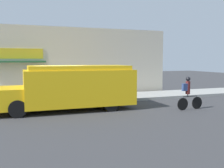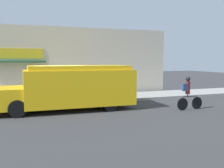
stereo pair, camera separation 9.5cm
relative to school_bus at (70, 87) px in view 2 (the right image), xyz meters
name	(u,v)px [view 2 (the right image)]	position (x,y,z in m)	size (l,w,h in m)	color
ground_plane	(58,106)	(-0.39, 1.33, -1.13)	(70.00, 70.00, 0.00)	#38383A
sidewalk	(55,100)	(-0.39, 2.74, -1.05)	(28.00, 2.82, 0.17)	#999993
storefront	(49,62)	(-0.46, 4.50, 1.17)	(16.62, 0.94, 4.59)	beige
school_bus	(70,87)	(0.00, 0.00, 0.00)	(6.86, 2.83, 2.18)	yellow
cyclist	(188,93)	(5.42, -2.00, -0.30)	(1.49, 0.22, 1.65)	black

